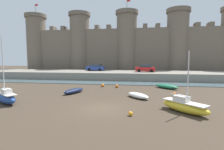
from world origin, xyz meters
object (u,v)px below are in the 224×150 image
Objects in this scene: rowboat_midflat_right at (138,95)px; car_quay_west at (95,67)px; mooring_buoy_mid_mud at (131,114)px; mooring_buoy_near_shore at (117,86)px; rowboat_near_channel_left at (167,86)px; car_quay_centre_east at (145,68)px; mooring_buoy_off_centre at (174,94)px; mooring_buoy_near_channel at (103,85)px; sailboat_midflat_centre at (184,106)px; rowboat_foreground_left at (74,91)px; sailboat_foreground_centre at (6,97)px.

rowboat_midflat_right is 0.76× the size of car_quay_west.
rowboat_midflat_right reaches higher than mooring_buoy_mid_mud.
mooring_buoy_near_shore is 15.21m from car_quay_west.
car_quay_centre_east is (-2.71, 11.29, 2.03)m from rowboat_near_channel_left.
mooring_buoy_off_centre is 0.11× the size of car_quay_west.
car_quay_west is at bearing 108.43° from mooring_buoy_near_channel.
sailboat_midflat_centre is 1.24× the size of car_quay_centre_east.
sailboat_midflat_centre reaches higher than mooring_buoy_near_channel.
mooring_buoy_off_centre is at bearing -89.23° from rowboat_near_channel_left.
mooring_buoy_near_channel is 1.06× the size of mooring_buoy_near_shore.
sailboat_midflat_centre is 28.48m from car_quay_west.
car_quay_west reaches higher than rowboat_midflat_right.
rowboat_near_channel_left is at bearing -76.49° from car_quay_centre_east.
mooring_buoy_near_channel is at bearing 173.03° from mooring_buoy_near_shore.
mooring_buoy_off_centre is (9.81, -5.10, -0.04)m from mooring_buoy_near_channel.
car_quay_west is (-4.40, 13.21, 2.11)m from mooring_buoy_near_channel.
car_quay_west is at bearing 116.18° from rowboat_midflat_right.
rowboat_near_channel_left is at bearing 2.25° from mooring_buoy_near_shore.
sailboat_foreground_centre reaches higher than rowboat_foreground_left.
sailboat_foreground_centre is 18.50× the size of mooring_buoy_mid_mud.
mooring_buoy_off_centre is at bearing -27.48° from mooring_buoy_near_channel.
sailboat_foreground_centre reaches higher than mooring_buoy_near_shore.
car_quay_centre_east is at bearing -9.52° from car_quay_west.
mooring_buoy_mid_mud is 13.25m from mooring_buoy_near_shore.
rowboat_near_channel_left is 19.46m from car_quay_west.
rowboat_near_channel_left is 7.46m from mooring_buoy_near_shore.
car_quay_west is at bearing 170.48° from car_quay_centre_east.
car_quay_centre_east is (4.74, 11.58, 2.12)m from mooring_buoy_near_shore.
mooring_buoy_mid_mud is (12.54, -2.03, -0.46)m from sailboat_foreground_centre.
rowboat_foreground_left is at bearing -120.14° from car_quay_centre_east.
rowboat_foreground_left is 7.62m from sailboat_foreground_centre.
car_quay_centre_east is (9.71, 16.72, 2.03)m from rowboat_foreground_left.
rowboat_midflat_right is 7.24× the size of mooring_buoy_off_centre.
mooring_buoy_near_channel is 14.09m from car_quay_west.
sailboat_midflat_centre is 6.60m from mooring_buoy_off_centre.
mooring_buoy_mid_mud is at bearing -109.92° from rowboat_near_channel_left.
rowboat_midflat_right is (-4.23, -6.96, -0.03)m from rowboat_near_channel_left.
mooring_buoy_near_channel is at bearing 152.52° from mooring_buoy_off_centre.
rowboat_near_channel_left reaches higher than rowboat_foreground_left.
sailboat_midflat_centre reaches higher than car_quay_centre_east.
sailboat_foreground_centre is (-16.93, 0.44, 0.09)m from sailboat_midflat_centre.
sailboat_midflat_centre is 14.12× the size of mooring_buoy_mid_mud.
mooring_buoy_off_centre is (4.30, 1.84, -0.09)m from rowboat_midflat_right.
sailboat_foreground_centre is 13.80m from rowboat_midflat_right.
sailboat_foreground_centre is at bearing -132.12° from mooring_buoy_near_shore.
mooring_buoy_mid_mud is (-4.81, -13.28, -0.15)m from rowboat_near_channel_left.
car_quay_west is at bearing 82.53° from sailboat_foreground_centre.
mooring_buoy_near_channel is 11.06m from mooring_buoy_off_centre.
sailboat_midflat_centre reaches higher than car_quay_west.
rowboat_midflat_right is at bearing -10.52° from rowboat_foreground_left.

